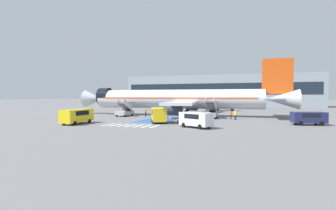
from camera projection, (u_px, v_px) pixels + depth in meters
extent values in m
plane|color=slate|center=(178.00, 116.00, 55.76)|extent=(600.00, 600.00, 0.00)
cube|color=gold|center=(176.00, 116.00, 56.19)|extent=(79.97, 2.17, 0.01)
cube|color=#2856A8|center=(160.00, 120.00, 46.51)|extent=(5.36, 13.29, 0.01)
cube|color=silver|center=(109.00, 125.00, 38.15)|extent=(0.44, 3.60, 0.01)
cube|color=silver|center=(116.00, 125.00, 37.77)|extent=(0.44, 3.60, 0.01)
cube|color=silver|center=(123.00, 125.00, 37.39)|extent=(0.44, 3.60, 0.01)
cube|color=silver|center=(131.00, 126.00, 37.01)|extent=(0.44, 3.60, 0.01)
cube|color=silver|center=(139.00, 126.00, 36.64)|extent=(0.44, 3.60, 0.01)
cube|color=silver|center=(146.00, 126.00, 36.26)|extent=(0.44, 3.60, 0.01)
cube|color=silver|center=(155.00, 126.00, 35.88)|extent=(0.44, 3.60, 0.01)
cylinder|color=silver|center=(176.00, 99.00, 56.07)|extent=(36.08, 4.89, 4.01)
cone|color=silver|center=(94.00, 99.00, 61.96)|extent=(4.51, 4.04, 3.93)
cone|color=silver|center=(282.00, 99.00, 49.95)|extent=(6.11, 4.00, 3.85)
cylinder|color=black|center=(105.00, 97.00, 61.06)|extent=(2.50, 4.11, 4.05)
cube|color=#DB4C14|center=(176.00, 98.00, 56.07)|extent=(33.20, 4.90, 0.24)
cube|color=silver|center=(182.00, 103.00, 46.28)|extent=(7.62, 18.13, 0.44)
cylinder|color=#38383D|center=(175.00, 109.00, 48.30)|extent=(2.67, 2.08, 2.02)
cube|color=silver|center=(200.00, 101.00, 63.85)|extent=(6.80, 18.01, 0.44)
cylinder|color=#38383D|center=(192.00, 106.00, 62.89)|extent=(2.67, 2.08, 2.02)
cube|color=#DB4C14|center=(277.00, 76.00, 50.07)|extent=(5.62, 0.50, 6.82)
cube|color=silver|center=(276.00, 98.00, 46.74)|extent=(3.76, 6.50, 0.24)
cube|color=silver|center=(272.00, 98.00, 54.03)|extent=(3.76, 6.50, 0.24)
cylinder|color=#38383D|center=(123.00, 107.00, 59.80)|extent=(0.20, 0.20, 2.75)
cylinder|color=black|center=(123.00, 113.00, 59.85)|extent=(0.85, 0.30, 0.84)
cylinder|color=#38383D|center=(180.00, 108.00, 52.67)|extent=(0.24, 0.24, 2.42)
cylinder|color=black|center=(180.00, 114.00, 52.71)|extent=(1.11, 0.63, 1.10)
cylinder|color=#38383D|center=(187.00, 107.00, 58.61)|extent=(0.24, 0.24, 2.42)
cylinder|color=black|center=(187.00, 112.00, 58.65)|extent=(1.11, 0.63, 1.10)
cube|color=#ADB2BA|center=(125.00, 113.00, 54.65)|extent=(2.32, 4.85, 0.70)
cylinder|color=black|center=(124.00, 114.00, 56.54)|extent=(0.24, 0.71, 0.70)
cylinder|color=black|center=(132.00, 114.00, 55.99)|extent=(0.24, 0.71, 0.70)
cylinder|color=black|center=(117.00, 115.00, 53.33)|extent=(0.24, 0.71, 0.70)
cylinder|color=black|center=(125.00, 115.00, 52.78)|extent=(0.24, 0.71, 0.70)
cube|color=#4C4C51|center=(125.00, 107.00, 54.61)|extent=(1.53, 4.18, 1.88)
cube|color=#4C4C51|center=(129.00, 103.00, 56.76)|extent=(1.68, 1.14, 0.12)
cube|color=silver|center=(121.00, 105.00, 54.82)|extent=(0.17, 4.45, 2.61)
cube|color=silver|center=(128.00, 105.00, 54.37)|extent=(0.17, 4.45, 2.61)
cube|color=#ADB2BA|center=(211.00, 114.00, 49.41)|extent=(2.32, 4.85, 0.70)
cylinder|color=black|center=(207.00, 116.00, 51.30)|extent=(0.24, 0.71, 0.70)
cylinder|color=black|center=(217.00, 116.00, 50.75)|extent=(0.24, 0.71, 0.70)
cylinder|color=black|center=(205.00, 117.00, 48.08)|extent=(0.24, 0.71, 0.70)
cylinder|color=black|center=(215.00, 117.00, 47.54)|extent=(0.24, 0.71, 0.70)
cube|color=#4C4C51|center=(211.00, 107.00, 49.36)|extent=(1.53, 4.19, 2.19)
cube|color=#4C4C51|center=(213.00, 102.00, 51.51)|extent=(1.68, 1.14, 0.12)
cube|color=silver|center=(207.00, 105.00, 49.57)|extent=(0.17, 4.51, 2.90)
cube|color=silver|center=(215.00, 105.00, 49.12)|extent=(0.17, 4.51, 2.90)
cube|color=#38383D|center=(219.00, 108.00, 75.84)|extent=(8.81, 2.61, 0.60)
cube|color=silver|center=(234.00, 106.00, 74.52)|extent=(1.98, 2.40, 1.60)
cube|color=black|center=(237.00, 105.00, 74.21)|extent=(0.06, 2.00, 0.70)
cylinder|color=#B7BCC4|center=(217.00, 103.00, 75.91)|extent=(6.08, 2.27, 2.20)
cylinder|color=gold|center=(217.00, 103.00, 75.91)|extent=(0.38, 2.24, 2.24)
cylinder|color=black|center=(233.00, 109.00, 75.79)|extent=(0.96, 0.29, 0.96)
cylinder|color=black|center=(232.00, 109.00, 73.53)|extent=(0.96, 0.29, 0.96)
cylinder|color=black|center=(217.00, 109.00, 77.12)|extent=(0.96, 0.29, 0.96)
cylinder|color=black|center=(216.00, 109.00, 74.86)|extent=(0.96, 0.29, 0.96)
cylinder|color=black|center=(209.00, 109.00, 77.86)|extent=(0.96, 0.29, 0.96)
cylinder|color=black|center=(208.00, 109.00, 75.60)|extent=(0.96, 0.29, 0.96)
cube|color=yellow|center=(77.00, 116.00, 39.16)|extent=(2.01, 5.60, 1.86)
cube|color=black|center=(77.00, 113.00, 39.14)|extent=(2.04, 3.08, 0.67)
cylinder|color=black|center=(79.00, 121.00, 41.12)|extent=(0.20, 0.64, 0.64)
cylinder|color=black|center=(89.00, 121.00, 40.54)|extent=(0.20, 0.64, 0.64)
cylinder|color=black|center=(64.00, 123.00, 37.84)|extent=(0.20, 0.64, 0.64)
cylinder|color=black|center=(75.00, 123.00, 37.25)|extent=(0.20, 0.64, 0.64)
cube|color=#1E234C|center=(309.00, 117.00, 37.64)|extent=(4.85, 2.89, 1.56)
cube|color=black|center=(309.00, 115.00, 37.63)|extent=(2.86, 2.51, 0.56)
cylinder|color=black|center=(301.00, 123.00, 36.91)|extent=(0.67, 0.33, 0.64)
cylinder|color=black|center=(296.00, 122.00, 38.75)|extent=(0.67, 0.33, 0.64)
cylinder|color=black|center=(322.00, 124.00, 36.58)|extent=(0.67, 0.33, 0.64)
cylinder|color=black|center=(316.00, 122.00, 38.42)|extent=(0.67, 0.33, 0.64)
cube|color=silver|center=(196.00, 119.00, 34.28)|extent=(4.85, 3.77, 1.71)
cube|color=black|center=(196.00, 116.00, 34.27)|extent=(3.08, 2.81, 0.61)
cylinder|color=black|center=(184.00, 125.00, 34.77)|extent=(0.66, 0.48, 0.64)
cylinder|color=black|center=(192.00, 124.00, 35.90)|extent=(0.66, 0.48, 0.64)
cylinder|color=black|center=(200.00, 127.00, 32.71)|extent=(0.66, 0.48, 0.64)
cylinder|color=black|center=(208.00, 126.00, 33.84)|extent=(0.66, 0.48, 0.64)
cube|color=yellow|center=(159.00, 114.00, 40.60)|extent=(3.66, 4.75, 2.00)
cube|color=black|center=(159.00, 112.00, 40.59)|extent=(2.86, 3.01, 0.72)
cylinder|color=black|center=(166.00, 122.00, 39.42)|extent=(0.45, 0.66, 0.64)
cylinder|color=black|center=(153.00, 122.00, 39.20)|extent=(0.45, 0.66, 0.64)
cylinder|color=black|center=(164.00, 120.00, 42.07)|extent=(0.45, 0.66, 0.64)
cylinder|color=black|center=(152.00, 120.00, 41.84)|extent=(0.45, 0.66, 0.64)
cylinder|color=#191E38|center=(235.00, 117.00, 45.99)|extent=(0.14, 0.14, 0.84)
cylinder|color=#191E38|center=(236.00, 118.00, 45.87)|extent=(0.14, 0.14, 0.84)
cube|color=yellow|center=(235.00, 113.00, 45.90)|extent=(0.47, 0.37, 0.66)
cube|color=silver|center=(235.00, 113.00, 45.90)|extent=(0.49, 0.39, 0.06)
sphere|color=tan|center=(236.00, 111.00, 45.89)|extent=(0.23, 0.23, 0.23)
cylinder|color=#2D2D33|center=(231.00, 117.00, 47.09)|extent=(0.14, 0.14, 0.78)
cylinder|color=#2D2D33|center=(231.00, 117.00, 47.23)|extent=(0.14, 0.14, 0.78)
cube|color=orange|center=(231.00, 113.00, 47.14)|extent=(0.35, 0.47, 0.62)
cube|color=silver|center=(231.00, 113.00, 47.14)|extent=(0.36, 0.48, 0.06)
sphere|color=brown|center=(231.00, 111.00, 47.12)|extent=(0.21, 0.21, 0.21)
cylinder|color=#191E38|center=(146.00, 114.00, 54.18)|extent=(0.14, 0.14, 0.82)
cylinder|color=#191E38|center=(145.00, 114.00, 54.13)|extent=(0.14, 0.14, 0.82)
cube|color=yellow|center=(146.00, 111.00, 54.13)|extent=(0.47, 0.43, 0.65)
cube|color=silver|center=(146.00, 111.00, 54.13)|extent=(0.48, 0.44, 0.06)
sphere|color=beige|center=(146.00, 109.00, 54.12)|extent=(0.22, 0.22, 0.22)
cone|color=orange|center=(88.00, 113.00, 58.46)|extent=(0.61, 0.61, 0.68)
cylinder|color=white|center=(88.00, 113.00, 58.46)|extent=(0.33, 0.33, 0.08)
cone|color=orange|center=(171.00, 118.00, 47.94)|extent=(0.44, 0.44, 0.48)
cylinder|color=white|center=(171.00, 117.00, 47.94)|extent=(0.24, 0.24, 0.06)
cube|color=#89939E|center=(218.00, 91.00, 111.61)|extent=(79.54, 12.00, 12.95)
cube|color=#19232D|center=(216.00, 89.00, 105.85)|extent=(76.36, 0.10, 4.53)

